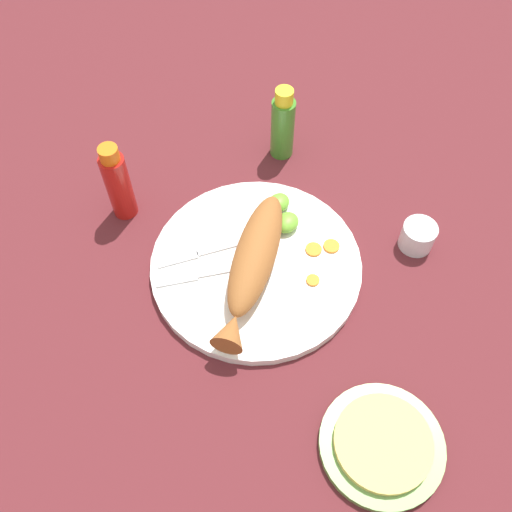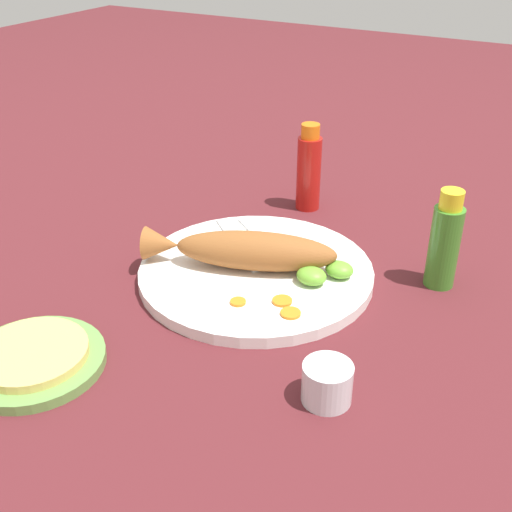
{
  "view_description": "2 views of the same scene",
  "coord_description": "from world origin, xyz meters",
  "px_view_note": "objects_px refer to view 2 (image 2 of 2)",
  "views": [
    {
      "loc": [
        -0.42,
        -0.31,
        0.83
      ],
      "look_at": [
        0.0,
        0.0,
        0.04
      ],
      "focal_mm": 40.0,
      "sensor_mm": 36.0,
      "label": 1
    },
    {
      "loc": [
        0.41,
        -0.74,
        0.52
      ],
      "look_at": [
        0.0,
        0.0,
        0.04
      ],
      "focal_mm": 45.0,
      "sensor_mm": 36.0,
      "label": 2
    }
  ],
  "objects_px": {
    "hot_sauce_bottle_red": "(309,170)",
    "hot_sauce_bottle_green": "(445,242)",
    "fork_near": "(235,240)",
    "tortilla_plate": "(33,361)",
    "salt_cup": "(327,385)",
    "main_plate": "(256,272)",
    "fork_far": "(262,238)",
    "fried_fish": "(243,250)"
  },
  "relations": [
    {
      "from": "main_plate",
      "to": "fork_far",
      "type": "xyz_separation_m",
      "value": [
        -0.04,
        0.09,
        0.01
      ]
    },
    {
      "from": "main_plate",
      "to": "fried_fish",
      "type": "bearing_deg",
      "value": -159.05
    },
    {
      "from": "hot_sauce_bottle_green",
      "to": "fried_fish",
      "type": "bearing_deg",
      "value": -154.84
    },
    {
      "from": "hot_sauce_bottle_green",
      "to": "tortilla_plate",
      "type": "xyz_separation_m",
      "value": [
        -0.39,
        -0.44,
        -0.06
      ]
    },
    {
      "from": "fork_far",
      "to": "salt_cup",
      "type": "bearing_deg",
      "value": 166.68
    },
    {
      "from": "main_plate",
      "to": "fried_fish",
      "type": "distance_m",
      "value": 0.04
    },
    {
      "from": "fork_far",
      "to": "main_plate",
      "type": "bearing_deg",
      "value": 149.71
    },
    {
      "from": "fork_near",
      "to": "hot_sauce_bottle_red",
      "type": "distance_m",
      "value": 0.22
    },
    {
      "from": "hot_sauce_bottle_red",
      "to": "fried_fish",
      "type": "bearing_deg",
      "value": -85.64
    },
    {
      "from": "fried_fish",
      "to": "fork_near",
      "type": "xyz_separation_m",
      "value": [
        -0.05,
        0.06,
        -0.03
      ]
    },
    {
      "from": "main_plate",
      "to": "fork_near",
      "type": "bearing_deg",
      "value": 141.59
    },
    {
      "from": "fried_fish",
      "to": "salt_cup",
      "type": "distance_m",
      "value": 0.3
    },
    {
      "from": "fork_near",
      "to": "tortilla_plate",
      "type": "relative_size",
      "value": 0.82
    },
    {
      "from": "hot_sauce_bottle_green",
      "to": "salt_cup",
      "type": "height_order",
      "value": "hot_sauce_bottle_green"
    },
    {
      "from": "hot_sauce_bottle_red",
      "to": "tortilla_plate",
      "type": "distance_m",
      "value": 0.6
    },
    {
      "from": "main_plate",
      "to": "fork_far",
      "type": "bearing_deg",
      "value": 113.58
    },
    {
      "from": "main_plate",
      "to": "fork_far",
      "type": "height_order",
      "value": "fork_far"
    },
    {
      "from": "fork_near",
      "to": "fork_far",
      "type": "bearing_deg",
      "value": -99.3
    },
    {
      "from": "fork_near",
      "to": "hot_sauce_bottle_green",
      "type": "relative_size",
      "value": 0.96
    },
    {
      "from": "salt_cup",
      "to": "hot_sauce_bottle_green",
      "type": "bearing_deg",
      "value": 81.92
    },
    {
      "from": "main_plate",
      "to": "fork_near",
      "type": "height_order",
      "value": "fork_near"
    },
    {
      "from": "fork_near",
      "to": "fork_far",
      "type": "xyz_separation_m",
      "value": [
        0.03,
        0.03,
        0.0
      ]
    },
    {
      "from": "fork_far",
      "to": "hot_sauce_bottle_green",
      "type": "bearing_deg",
      "value": -137.18
    },
    {
      "from": "fried_fish",
      "to": "fork_far",
      "type": "relative_size",
      "value": 1.89
    },
    {
      "from": "fork_far",
      "to": "hot_sauce_bottle_red",
      "type": "xyz_separation_m",
      "value": [
        -0.0,
        0.18,
        0.06
      ]
    },
    {
      "from": "hot_sauce_bottle_green",
      "to": "tortilla_plate",
      "type": "distance_m",
      "value": 0.59
    },
    {
      "from": "hot_sauce_bottle_red",
      "to": "fork_far",
      "type": "bearing_deg",
      "value": -89.48
    },
    {
      "from": "fork_far",
      "to": "tortilla_plate",
      "type": "relative_size",
      "value": 0.88
    },
    {
      "from": "fork_near",
      "to": "tortilla_plate",
      "type": "xyz_separation_m",
      "value": [
        -0.07,
        -0.38,
        -0.01
      ]
    },
    {
      "from": "salt_cup",
      "to": "tortilla_plate",
      "type": "bearing_deg",
      "value": -160.29
    },
    {
      "from": "tortilla_plate",
      "to": "hot_sauce_bottle_red",
      "type": "bearing_deg",
      "value": 80.31
    },
    {
      "from": "fork_far",
      "to": "tortilla_plate",
      "type": "bearing_deg",
      "value": 112.03
    },
    {
      "from": "fork_near",
      "to": "salt_cup",
      "type": "bearing_deg",
      "value": 179.1
    },
    {
      "from": "fried_fish",
      "to": "fork_near",
      "type": "distance_m",
      "value": 0.09
    },
    {
      "from": "hot_sauce_bottle_red",
      "to": "salt_cup",
      "type": "height_order",
      "value": "hot_sauce_bottle_red"
    },
    {
      "from": "fork_far",
      "to": "tortilla_plate",
      "type": "height_order",
      "value": "fork_far"
    },
    {
      "from": "main_plate",
      "to": "fork_near",
      "type": "relative_size",
      "value": 2.44
    },
    {
      "from": "fork_near",
      "to": "salt_cup",
      "type": "distance_m",
      "value": 0.38
    },
    {
      "from": "fried_fish",
      "to": "fork_near",
      "type": "height_order",
      "value": "fried_fish"
    },
    {
      "from": "hot_sauce_bottle_red",
      "to": "hot_sauce_bottle_green",
      "type": "bearing_deg",
      "value": -27.12
    },
    {
      "from": "fried_fish",
      "to": "main_plate",
      "type": "bearing_deg",
      "value": 0.0
    },
    {
      "from": "main_plate",
      "to": "hot_sauce_bottle_green",
      "type": "xyz_separation_m",
      "value": [
        0.25,
        0.12,
        0.06
      ]
    }
  ]
}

